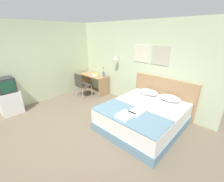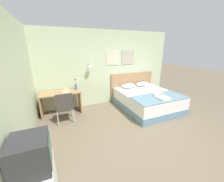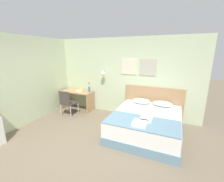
{
  "view_description": "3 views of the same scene",
  "coord_description": "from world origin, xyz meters",
  "views": [
    {
      "loc": [
        2.9,
        -1.51,
        2.3
      ],
      "look_at": [
        0.18,
        1.39,
        0.74
      ],
      "focal_mm": 24.0,
      "sensor_mm": 36.0,
      "label": 1
    },
    {
      "loc": [
        -1.71,
        -2.17,
        2.07
      ],
      "look_at": [
        -0.31,
        1.07,
        0.94
      ],
      "focal_mm": 22.0,
      "sensor_mm": 36.0,
      "label": 2
    },
    {
      "loc": [
        1.85,
        -2.3,
        2.18
      ],
      "look_at": [
        0.09,
        1.69,
        1.03
      ],
      "focal_mm": 24.0,
      "sensor_mm": 36.0,
      "label": 3
    }
  ],
  "objects": [
    {
      "name": "throw_blanket",
      "position": [
        1.2,
        0.88,
        0.59
      ],
      "size": [
        1.7,
        0.81,
        0.02
      ],
      "color": "#66899E",
      "rests_on": "bed"
    },
    {
      "name": "pillow_left",
      "position": [
        0.88,
        2.23,
        0.66
      ],
      "size": [
        0.57,
        0.38,
        0.15
      ],
      "color": "white",
      "rests_on": "bed"
    },
    {
      "name": "pillow_right",
      "position": [
        1.53,
        2.23,
        0.66
      ],
      "size": [
        0.57,
        0.38,
        0.15
      ],
      "color": "white",
      "rests_on": "bed"
    },
    {
      "name": "desk_chair",
      "position": [
        -1.53,
        1.54,
        0.53
      ],
      "size": [
        0.46,
        0.46,
        0.9
      ],
      "color": "#3D3833",
      "rests_on": "ground_plane"
    },
    {
      "name": "folded_towel_near_foot",
      "position": [
        1.28,
        1.02,
        0.64
      ],
      "size": [
        0.28,
        0.29,
        0.06
      ],
      "color": "white",
      "rests_on": "throw_blanket"
    },
    {
      "name": "folded_towel_mid_bed",
      "position": [
        1.19,
        0.73,
        0.64
      ],
      "size": [
        0.32,
        0.36,
        0.06
      ],
      "color": "white",
      "rests_on": "throw_blanket"
    },
    {
      "name": "headboard",
      "position": [
        1.2,
        2.5,
        0.55
      ],
      "size": [
        1.87,
        0.06,
        1.09
      ],
      "color": "#A87F56",
      "rests_on": "ground_plane"
    },
    {
      "name": "ground_plane",
      "position": [
        0.0,
        0.0,
        0.0
      ],
      "size": [
        24.0,
        24.0,
        0.0
      ],
      "primitive_type": "plane",
      "color": "#756651"
    },
    {
      "name": "desk",
      "position": [
        -1.59,
        2.2,
        0.51
      ],
      "size": [
        1.21,
        0.55,
        0.73
      ],
      "color": "#A87F56",
      "rests_on": "ground_plane"
    },
    {
      "name": "flower_vase",
      "position": [
        -1.08,
        2.27,
        0.86
      ],
      "size": [
        0.09,
        0.09,
        0.37
      ],
      "color": "#4C7099",
      "rests_on": "desk"
    },
    {
      "name": "wall_back",
      "position": [
        0.01,
        2.56,
        1.33
      ],
      "size": [
        5.39,
        0.31,
        2.65
      ],
      "color": "beige",
      "rests_on": "ground_plane"
    },
    {
      "name": "bed",
      "position": [
        1.2,
        1.46,
        0.29
      ],
      "size": [
        1.75,
        2.02,
        0.58
      ],
      "color": "#66899E",
      "rests_on": "ground_plane"
    },
    {
      "name": "fruit_bowl",
      "position": [
        -1.45,
        2.17,
        0.77
      ],
      "size": [
        0.27,
        0.25,
        0.12
      ],
      "color": "silver",
      "rests_on": "desk"
    }
  ]
}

